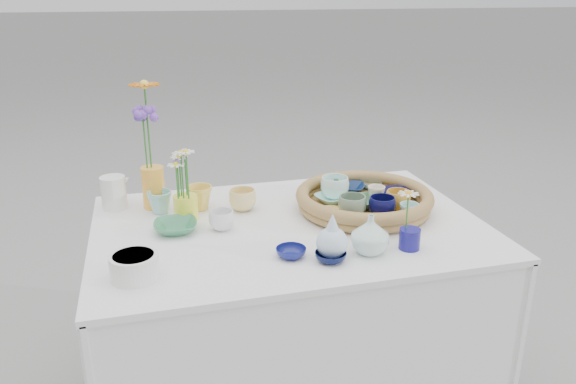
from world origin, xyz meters
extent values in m
imported|color=#0B1F48|center=(0.28, 0.20, 0.80)|extent=(0.16, 0.16, 0.03)
imported|color=black|center=(0.40, 0.08, 0.80)|extent=(0.14, 0.14, 0.03)
imported|color=gold|center=(0.38, -0.01, 0.82)|extent=(0.09, 0.09, 0.07)
imported|color=#3E6F4A|center=(0.30, 0.04, 0.80)|extent=(0.15, 0.15, 0.03)
imported|color=slate|center=(0.20, -0.04, 0.82)|extent=(0.11, 0.11, 0.07)
imported|color=#9EE7D8|center=(0.18, 0.11, 0.80)|extent=(0.14, 0.14, 0.03)
imported|color=white|center=(0.21, 0.15, 0.82)|extent=(0.12, 0.12, 0.08)
imported|color=#FBE4CE|center=(0.34, 0.08, 0.81)|extent=(0.08, 0.08, 0.06)
imported|color=#81BEE3|center=(0.38, 0.21, 0.80)|extent=(0.10, 0.10, 0.02)
imported|color=#0A0A3E|center=(0.30, -0.06, 0.82)|extent=(0.11, 0.11, 0.07)
imported|color=#FFDC7E|center=(0.13, -0.03, 0.80)|extent=(0.12, 0.12, 0.03)
imported|color=#9BD7D4|center=(0.37, -0.11, 0.81)|extent=(0.07, 0.07, 0.06)
imported|color=#427460|center=(0.24, 0.21, 0.81)|extent=(0.07, 0.07, 0.06)
imported|color=#F0CB54|center=(-0.27, 0.21, 0.81)|extent=(0.11, 0.11, 0.08)
imported|color=#F4D686|center=(-0.13, 0.16, 0.80)|extent=(0.10, 0.10, 0.08)
imported|color=#39855A|center=(-0.37, 0.03, 0.78)|extent=(0.14, 0.14, 0.03)
imported|color=white|center=(-0.22, 0.01, 0.80)|extent=(0.11, 0.11, 0.06)
imported|color=navy|center=(-0.06, -0.23, 0.78)|extent=(0.10, 0.10, 0.03)
imported|color=#8DD0CD|center=(-0.40, 0.21, 0.80)|extent=(0.10, 0.10, 0.08)
imported|color=#080F38|center=(0.04, -0.29, 0.78)|extent=(0.11, 0.11, 0.03)
imported|color=silver|center=(0.17, -0.26, 0.82)|extent=(0.12, 0.12, 0.12)
cylinder|color=navy|center=(0.30, -0.27, 0.80)|extent=(0.08, 0.08, 0.06)
cylinder|color=#FFAE35|center=(-0.42, 0.27, 0.84)|extent=(0.08, 0.08, 0.15)
cylinder|color=#F5F538|center=(-0.32, 0.13, 0.81)|extent=(0.10, 0.10, 0.09)
camera|label=1|loc=(-0.44, -1.64, 1.49)|focal=35.00mm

